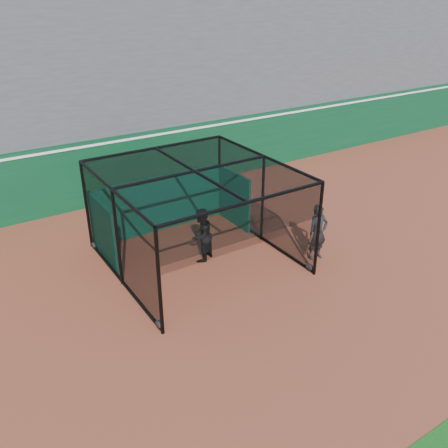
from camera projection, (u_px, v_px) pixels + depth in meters
ground at (238, 310)px, 12.11m from camera, size 120.00×120.00×0.00m
outfield_wall at (112, 168)px, 17.94m from camera, size 50.00×0.50×2.50m
grandstand at (71, 68)px, 19.35m from camera, size 50.00×7.85×8.95m
batting_cage at (196, 217)px, 13.77m from camera, size 4.92×5.17×2.84m
batter at (201, 235)px, 14.02m from camera, size 1.02×0.95×1.67m
on_deck_player at (318, 232)px, 14.11m from camera, size 0.69×0.50×1.73m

